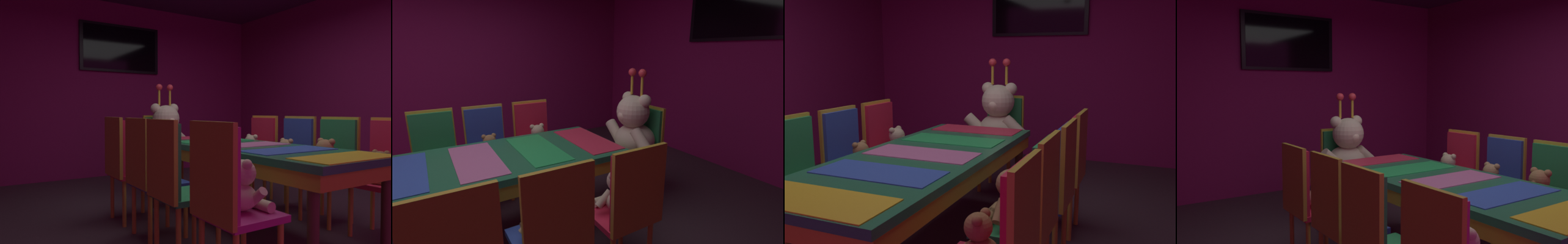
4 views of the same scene
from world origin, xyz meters
The scene contains 16 objects.
wall_back centered at (0.00, 3.20, 1.40)m, with size 5.20×0.12×2.80m, color #8C1959.
banquet_table centered at (0.00, 0.00, 0.65)m, with size 0.90×2.30×0.75m.
chair_left_1 centered at (-0.88, -0.24, 0.60)m, with size 0.42×0.41×0.98m.
chair_left_2 centered at (-0.86, 0.25, 0.60)m, with size 0.42×0.41×0.98m.
teddy_left_2 centered at (-0.72, 0.25, 0.57)m, with size 0.21×0.28×0.26m.
chair_left_3 centered at (-0.86, 0.77, 0.60)m, with size 0.42×0.41×0.98m.
teddy_left_3 centered at (-0.72, 0.77, 0.58)m, with size 0.24×0.31×0.29m.
chair_right_1 centered at (0.87, -0.26, 0.60)m, with size 0.42×0.41×0.98m.
teddy_right_1 centered at (0.72, -0.26, 0.60)m, with size 0.27×0.35×0.33m.
chair_right_2 centered at (0.88, 0.24, 0.60)m, with size 0.42×0.41×0.98m.
teddy_right_2 centered at (0.74, 0.24, 0.58)m, with size 0.24×0.31×0.29m.
chair_right_3 centered at (0.88, 0.78, 0.60)m, with size 0.42×0.41×0.98m.
teddy_right_3 centered at (0.73, 0.78, 0.59)m, with size 0.25×0.32×0.31m.
throne_chair centered at (0.00, 1.69, 0.60)m, with size 0.41×0.42×0.98m.
king_teddy_bear centered at (0.00, 1.52, 0.75)m, with size 0.71×0.55×0.92m.
wall_tv centered at (0.00, 3.11, 2.05)m, with size 1.31×0.06×0.76m.
Camera 4 is at (-2.17, -2.15, 1.44)m, focal length 36.98 mm.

